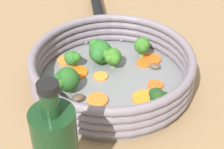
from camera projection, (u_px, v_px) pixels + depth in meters
ground_plane at (112, 85)px, 0.73m from camera, size 4.00×4.00×0.00m
skillet at (112, 83)px, 0.73m from camera, size 0.30×0.30×0.01m
skillet_rim_wall at (112, 67)px, 0.71m from camera, size 0.31×0.31×0.06m
skillet_handle at (98, 11)px, 0.92m from camera, size 0.22×0.10×0.03m
skillet_rivet_left at (122, 40)px, 0.84m from camera, size 0.01×0.01×0.01m
skillet_rivet_right at (86, 42)px, 0.83m from camera, size 0.01×0.01×0.01m
carrot_slice_0 at (144, 63)px, 0.77m from camera, size 0.03×0.03×0.00m
carrot_slice_1 at (101, 76)px, 0.73m from camera, size 0.04×0.04×0.00m
carrot_slice_2 at (154, 95)px, 0.69m from camera, size 0.04×0.04×0.00m
carrot_slice_3 at (65, 61)px, 0.78m from camera, size 0.04×0.04×0.01m
carrot_slice_4 at (76, 72)px, 0.75m from camera, size 0.06×0.06×0.00m
carrot_slice_5 at (117, 114)px, 0.65m from camera, size 0.04×0.04×0.01m
carrot_slice_6 at (97, 100)px, 0.68m from camera, size 0.05×0.05×0.01m
carrot_slice_7 at (150, 59)px, 0.78m from camera, size 0.05×0.05×0.00m
carrot_slice_8 at (144, 98)px, 0.68m from camera, size 0.06×0.06×0.00m
carrot_slice_9 at (105, 118)px, 0.64m from camera, size 0.06×0.06×0.01m
carrot_slice_10 at (156, 84)px, 0.72m from camera, size 0.04×0.04×0.00m
broccoli_floret_0 at (66, 80)px, 0.68m from camera, size 0.05×0.05×0.05m
broccoli_floret_1 at (99, 51)px, 0.76m from camera, size 0.06×0.05×0.05m
broccoli_floret_2 at (112, 57)px, 0.74m from camera, size 0.04×0.04×0.04m
broccoli_floret_3 at (72, 58)px, 0.75m from camera, size 0.03×0.04×0.04m
broccoli_floret_4 at (158, 97)px, 0.64m from camera, size 0.03×0.04×0.04m
broccoli_floret_5 at (143, 46)px, 0.77m from camera, size 0.04×0.03×0.05m
mushroom_piece_0 at (78, 98)px, 0.68m from camera, size 0.03×0.03×0.01m
mushroom_piece_1 at (155, 66)px, 0.76m from camera, size 0.02×0.02×0.01m
mushroom_piece_2 at (76, 77)px, 0.73m from camera, size 0.03×0.02×0.01m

